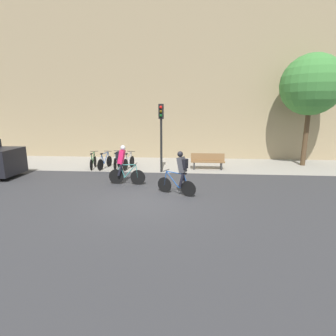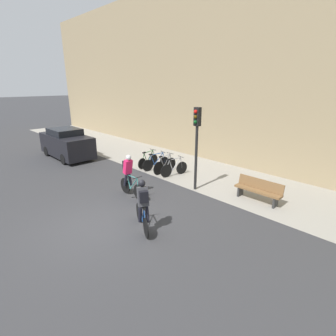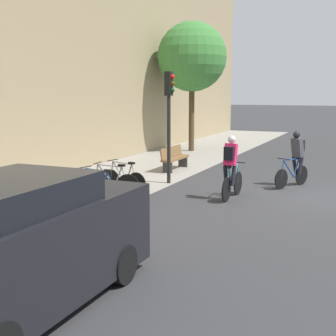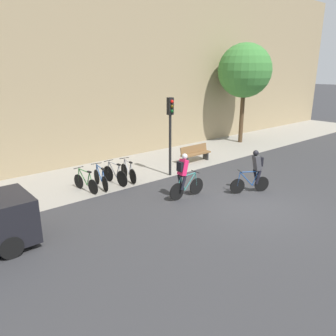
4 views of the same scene
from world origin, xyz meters
name	(u,v)px [view 2 (image 2 of 4)]	position (x,y,z in m)	size (l,w,h in m)	color
ground	(101,226)	(0.00, 0.00, 0.00)	(200.00, 200.00, 0.00)	#333335
kerb_strip	(220,178)	(0.00, 6.75, 0.00)	(44.00, 4.50, 0.01)	gray
building_facade	(256,69)	(0.00, 9.30, 5.20)	(44.00, 0.60, 10.40)	#9E8966
cyclist_pink	(129,174)	(-1.36, 2.19, 0.95)	(1.68, 0.46, 1.78)	black
cyclist_grey	(143,204)	(1.25, 0.83, 0.95)	(1.55, 0.80, 1.75)	black
parked_bike_0	(148,160)	(-3.91, 5.31, 0.38)	(0.46, 1.60, 0.94)	black
parked_bike_1	(156,163)	(-3.22, 5.31, 0.39)	(0.47, 1.68, 0.95)	black
parked_bike_2	(165,165)	(-2.52, 5.31, 0.41)	(0.46, 1.71, 0.99)	black
parked_bike_3	(174,168)	(-1.83, 5.31, 0.40)	(0.46, 1.61, 0.96)	black
traffic_light_pole	(197,134)	(0.10, 4.69, 2.50)	(0.26, 0.30, 3.60)	black
bench	(258,190)	(2.64, 5.59, 0.48)	(1.90, 0.44, 0.89)	brown
parked_car	(67,144)	(-9.03, 2.88, 0.90)	(4.30, 1.84, 1.85)	black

